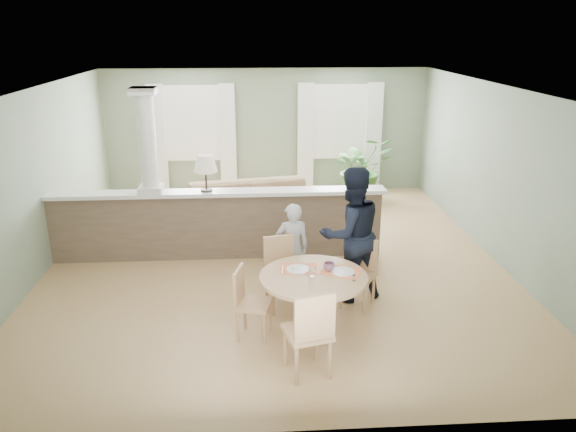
{
  "coord_description": "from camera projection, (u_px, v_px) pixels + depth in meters",
  "views": [
    {
      "loc": [
        -0.34,
        -8.25,
        3.55
      ],
      "look_at": [
        0.14,
        -1.0,
        1.08
      ],
      "focal_mm": 35.0,
      "sensor_mm": 36.0,
      "label": 1
    }
  ],
  "objects": [
    {
      "name": "sofa",
      "position": [
        252.0,
        207.0,
        10.22
      ],
      "size": [
        3.0,
        1.61,
        0.83
      ],
      "primitive_type": "imported",
      "rotation": [
        0.0,
        0.0,
        0.18
      ],
      "color": "olive",
      "rests_on": "ground"
    },
    {
      "name": "chair_near",
      "position": [
        310.0,
        330.0,
        5.8
      ],
      "size": [
        0.56,
        0.56,
        1.01
      ],
      "rotation": [
        0.0,
        0.0,
        3.4
      ],
      "color": "tan",
      "rests_on": "ground"
    },
    {
      "name": "room_shell",
      "position": [
        271.0,
        140.0,
        8.96
      ],
      "size": [
        7.02,
        8.02,
        2.71
      ],
      "color": "gray",
      "rests_on": "ground"
    },
    {
      "name": "child_person",
      "position": [
        292.0,
        248.0,
        7.71
      ],
      "size": [
        0.5,
        0.36,
        1.29
      ],
      "primitive_type": "imported",
      "rotation": [
        0.0,
        0.0,
        3.25
      ],
      "color": "#A6A7AC",
      "rests_on": "ground"
    },
    {
      "name": "ground",
      "position": [
        275.0,
        260.0,
        8.95
      ],
      "size": [
        8.0,
        8.0,
        0.0
      ],
      "primitive_type": "plane",
      "color": "tan",
      "rests_on": "ground"
    },
    {
      "name": "man_person",
      "position": [
        351.0,
        234.0,
        7.46
      ],
      "size": [
        1.07,
        0.95,
        1.84
      ],
      "primitive_type": "imported",
      "rotation": [
        0.0,
        0.0,
        3.47
      ],
      "color": "black",
      "rests_on": "ground"
    },
    {
      "name": "chair_far_man",
      "position": [
        360.0,
        269.0,
        7.39
      ],
      "size": [
        0.57,
        0.57,
        0.91
      ],
      "rotation": [
        0.0,
        0.0,
        -0.57
      ],
      "color": "tan",
      "rests_on": "ground"
    },
    {
      "name": "chair_side",
      "position": [
        248.0,
        299.0,
        6.63
      ],
      "size": [
        0.48,
        0.48,
        0.87
      ],
      "rotation": [
        0.0,
        0.0,
        1.32
      ],
      "color": "tan",
      "rests_on": "ground"
    },
    {
      "name": "dining_table",
      "position": [
        314.0,
        287.0,
        6.63
      ],
      "size": [
        1.28,
        1.28,
        0.87
      ],
      "rotation": [
        0.0,
        0.0,
        -0.1
      ],
      "color": "tan",
      "rests_on": "ground"
    },
    {
      "name": "houseplant",
      "position": [
        362.0,
        168.0,
        11.88
      ],
      "size": [
        1.46,
        1.34,
        1.39
      ],
      "primitive_type": "imported",
      "rotation": [
        0.0,
        0.0,
        0.24
      ],
      "color": "#336428",
      "rests_on": "ground"
    },
    {
      "name": "chair_far_boy",
      "position": [
        281.0,
        269.0,
        7.35
      ],
      "size": [
        0.51,
        0.51,
        0.95
      ],
      "rotation": [
        0.0,
        0.0,
        0.21
      ],
      "color": "tan",
      "rests_on": "ground"
    },
    {
      "name": "pony_wall",
      "position": [
        212.0,
        215.0,
        8.85
      ],
      "size": [
        5.32,
        0.38,
        2.7
      ],
      "color": "#755E4B",
      "rests_on": "ground"
    }
  ]
}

